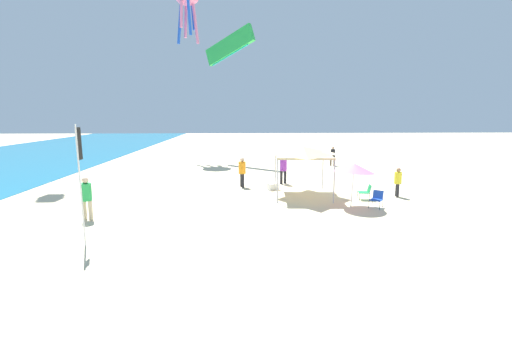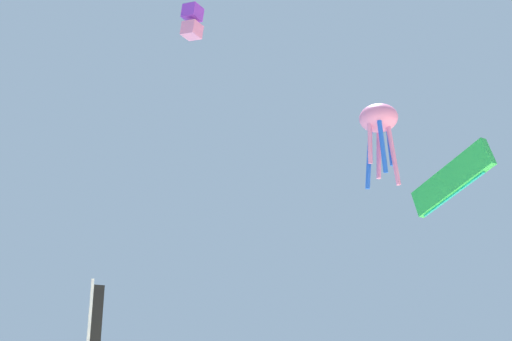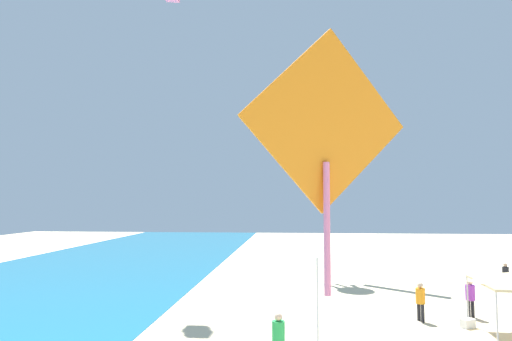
% 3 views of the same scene
% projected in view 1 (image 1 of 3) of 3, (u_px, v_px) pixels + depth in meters
% --- Properties ---
extents(ground, '(120.00, 120.00, 0.10)m').
position_uv_depth(ground, '(316.00, 192.00, 20.38)').
color(ground, beige).
extents(canopy_tent, '(3.76, 3.18, 2.78)m').
position_uv_depth(canopy_tent, '(303.00, 151.00, 19.06)').
color(canopy_tent, '#B7B7BC').
rests_on(canopy_tent, ground).
extents(beach_umbrella, '(1.98, 1.99, 2.25)m').
position_uv_depth(beach_umbrella, '(354.00, 168.00, 16.70)').
color(beach_umbrella, silver).
rests_on(beach_umbrella, ground).
extents(folding_chair_right_of_tent, '(0.81, 0.79, 0.82)m').
position_uv_depth(folding_chair_right_of_tent, '(377.00, 198.00, 16.87)').
color(folding_chair_right_of_tent, black).
rests_on(folding_chair_right_of_tent, ground).
extents(folding_chair_facing_ocean, '(0.60, 0.68, 0.82)m').
position_uv_depth(folding_chair_facing_ocean, '(366.00, 191.00, 18.36)').
color(folding_chair_facing_ocean, black).
rests_on(folding_chair_facing_ocean, ground).
extents(cooler_box, '(0.65, 0.74, 0.40)m').
position_uv_depth(cooler_box, '(273.00, 187.00, 20.78)').
color(cooler_box, white).
rests_on(cooler_box, ground).
extents(banner_flag, '(0.36, 0.06, 4.21)m').
position_uv_depth(banner_flag, '(80.00, 174.00, 11.68)').
color(banner_flag, silver).
rests_on(banner_flag, ground).
extents(person_far_stroller, '(0.43, 0.39, 1.63)m').
position_uv_depth(person_far_stroller, '(398.00, 180.00, 18.92)').
color(person_far_stroller, black).
rests_on(person_far_stroller, ground).
extents(person_watching_sky, '(0.49, 0.45, 1.87)m').
position_uv_depth(person_watching_sky, '(242.00, 170.00, 21.44)').
color(person_watching_sky, black).
rests_on(person_watching_sky, ground).
extents(person_by_tent, '(0.45, 0.45, 1.90)m').
position_uv_depth(person_by_tent, '(283.00, 167.00, 22.42)').
color(person_by_tent, black).
rests_on(person_by_tent, ground).
extents(person_kite_handler, '(0.40, 0.44, 1.70)m').
position_uv_depth(person_kite_handler, '(333.00, 154.00, 30.19)').
color(person_kite_handler, brown).
rests_on(person_kite_handler, ground).
extents(person_beachcomber, '(0.45, 0.48, 1.89)m').
position_uv_depth(person_beachcomber, '(86.00, 195.00, 14.79)').
color(person_beachcomber, '#C6B28C').
rests_on(person_beachcomber, ground).
extents(kite_parafoil_green, '(3.62, 4.75, 3.36)m').
position_uv_depth(kite_parafoil_green, '(229.00, 46.00, 31.87)').
color(kite_parafoil_green, green).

